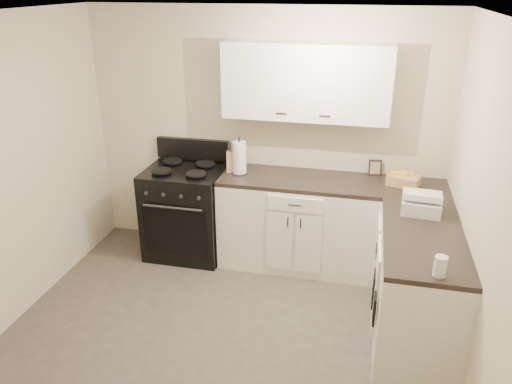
% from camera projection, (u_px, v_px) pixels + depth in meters
% --- Properties ---
extents(floor, '(3.60, 3.60, 0.00)m').
position_uv_depth(floor, '(215.00, 353.00, 3.92)').
color(floor, '#473F38').
rests_on(floor, ground).
extents(ceiling, '(3.60, 3.60, 0.00)m').
position_uv_depth(ceiling, '(202.00, 18.00, 2.94)').
color(ceiling, white).
rests_on(ceiling, wall_back).
extents(wall_back, '(3.60, 0.00, 3.60)m').
position_uv_depth(wall_back, '(264.00, 136.00, 5.04)').
color(wall_back, beige).
rests_on(wall_back, ground).
extents(wall_right, '(0.00, 3.60, 3.60)m').
position_uv_depth(wall_right, '(489.00, 238.00, 3.06)').
color(wall_right, beige).
rests_on(wall_right, ground).
extents(base_cabinets_back, '(1.55, 0.60, 0.90)m').
position_uv_depth(base_cabinets_back, '(299.00, 224.00, 5.00)').
color(base_cabinets_back, white).
rests_on(base_cabinets_back, floor).
extents(base_cabinets_right, '(0.60, 1.90, 0.90)m').
position_uv_depth(base_cabinets_right, '(414.00, 271.00, 4.20)').
color(base_cabinets_right, white).
rests_on(base_cabinets_right, floor).
extents(countertop_back, '(1.55, 0.60, 0.04)m').
position_uv_depth(countertop_back, '(300.00, 180.00, 4.82)').
color(countertop_back, black).
rests_on(countertop_back, base_cabinets_back).
extents(countertop_right, '(0.60, 1.90, 0.04)m').
position_uv_depth(countertop_right, '(421.00, 221.00, 4.01)').
color(countertop_right, black).
rests_on(countertop_right, base_cabinets_right).
extents(upper_cabinets, '(1.55, 0.30, 0.70)m').
position_uv_depth(upper_cabinets, '(306.00, 82.00, 4.59)').
color(upper_cabinets, white).
rests_on(upper_cabinets, wall_back).
extents(stove, '(0.79, 0.67, 0.95)m').
position_uv_depth(stove, '(187.00, 212.00, 5.22)').
color(stove, black).
rests_on(stove, floor).
extents(knife_block, '(0.11, 0.10, 0.21)m').
position_uv_depth(knife_block, '(232.00, 162.00, 4.94)').
color(knife_block, tan).
rests_on(knife_block, countertop_back).
extents(paper_towel, '(0.16, 0.16, 0.32)m').
position_uv_depth(paper_towel, '(239.00, 158.00, 4.88)').
color(paper_towel, white).
rests_on(paper_towel, countertop_back).
extents(picture_frame, '(0.13, 0.05, 0.16)m').
position_uv_depth(picture_frame, '(375.00, 168.00, 4.86)').
color(picture_frame, black).
rests_on(picture_frame, countertop_back).
extents(wicker_basket, '(0.33, 0.27, 0.09)m').
position_uv_depth(wicker_basket, '(403.00, 180.00, 4.64)').
color(wicker_basket, tan).
rests_on(wicker_basket, countertop_right).
extents(countertop_grill, '(0.33, 0.32, 0.11)m').
position_uv_depth(countertop_grill, '(421.00, 205.00, 4.10)').
color(countertop_grill, white).
rests_on(countertop_grill, countertop_right).
extents(glass_jar, '(0.10, 0.10, 0.14)m').
position_uv_depth(glass_jar, '(440.00, 266.00, 3.21)').
color(glass_jar, silver).
rests_on(glass_jar, countertop_right).
extents(oven_mitt_near, '(0.02, 0.13, 0.23)m').
position_uv_depth(oven_mitt_near, '(374.00, 309.00, 3.64)').
color(oven_mitt_near, black).
rests_on(oven_mitt_near, base_cabinets_right).
extents(oven_mitt_far, '(0.02, 0.17, 0.29)m').
position_uv_depth(oven_mitt_far, '(374.00, 289.00, 4.00)').
color(oven_mitt_far, black).
rests_on(oven_mitt_far, base_cabinets_right).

